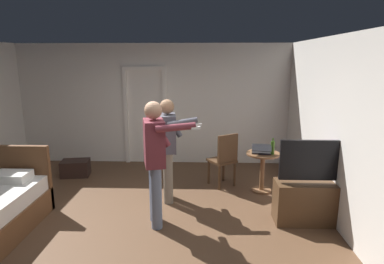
% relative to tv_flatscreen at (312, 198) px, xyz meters
% --- Properties ---
extents(ground_plane, '(6.45, 6.45, 0.00)m').
position_rel_tv_flatscreen_xyz_m(ground_plane, '(-2.63, -0.17, -0.37)').
color(ground_plane, brown).
extents(wall_back, '(6.10, 0.12, 2.61)m').
position_rel_tv_flatscreen_xyz_m(wall_back, '(-2.63, 2.73, 0.93)').
color(wall_back, silver).
rests_on(wall_back, ground_plane).
extents(wall_right, '(0.12, 5.91, 2.61)m').
position_rel_tv_flatscreen_xyz_m(wall_right, '(0.36, -0.17, 0.93)').
color(wall_right, silver).
rests_on(wall_right, ground_plane).
extents(doorway_frame, '(0.93, 0.08, 2.13)m').
position_rel_tv_flatscreen_xyz_m(doorway_frame, '(-2.81, 2.65, 0.85)').
color(doorway_frame, white).
rests_on(doorway_frame, ground_plane).
extents(tv_flatscreen, '(1.02, 0.40, 1.21)m').
position_rel_tv_flatscreen_xyz_m(tv_flatscreen, '(0.00, 0.00, 0.00)').
color(tv_flatscreen, '#4C331E').
rests_on(tv_flatscreen, ground_plane).
extents(side_table, '(0.57, 0.57, 0.70)m').
position_rel_tv_flatscreen_xyz_m(side_table, '(-0.50, 1.09, 0.09)').
color(side_table, brown).
rests_on(side_table, ground_plane).
extents(laptop, '(0.37, 0.37, 0.17)m').
position_rel_tv_flatscreen_xyz_m(laptop, '(-0.54, 1.05, 0.38)').
color(laptop, black).
rests_on(laptop, side_table).
extents(bottle_on_table, '(0.06, 0.06, 0.28)m').
position_rel_tv_flatscreen_xyz_m(bottle_on_table, '(-0.36, 1.01, 0.45)').
color(bottle_on_table, '#2F5816').
rests_on(bottle_on_table, side_table).
extents(wooden_chair, '(0.58, 0.58, 0.99)m').
position_rel_tv_flatscreen_xyz_m(wooden_chair, '(-1.15, 1.29, 0.17)').
color(wooden_chair, '#4C331E').
rests_on(wooden_chair, ground_plane).
extents(person_blue_shirt, '(0.80, 0.60, 1.75)m').
position_rel_tv_flatscreen_xyz_m(person_blue_shirt, '(-2.18, -0.13, 0.64)').
color(person_blue_shirt, slate).
rests_on(person_blue_shirt, ground_plane).
extents(person_striped_shirt, '(0.70, 0.59, 1.67)m').
position_rel_tv_flatscreen_xyz_m(person_striped_shirt, '(-2.10, 0.67, 0.60)').
color(person_striped_shirt, gray).
rests_on(person_striped_shirt, ground_plane).
extents(suitcase_dark, '(0.58, 0.45, 0.32)m').
position_rel_tv_flatscreen_xyz_m(suitcase_dark, '(-4.08, 1.73, -0.21)').
color(suitcase_dark, black).
rests_on(suitcase_dark, ground_plane).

